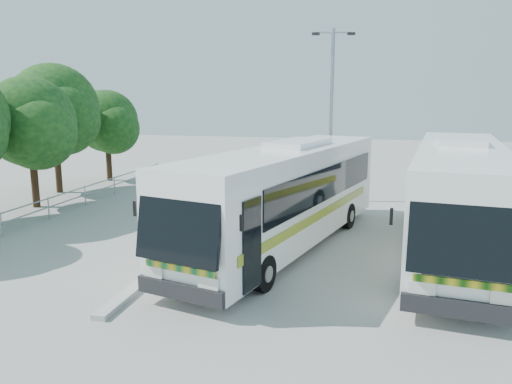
% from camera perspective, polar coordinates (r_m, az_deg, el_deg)
% --- Properties ---
extents(ground, '(100.00, 100.00, 0.00)m').
position_cam_1_polar(ground, '(17.76, -1.14, -7.16)').
color(ground, '#9F9F9A').
rests_on(ground, ground).
extents(kerb_divider, '(0.40, 16.00, 0.15)m').
position_cam_1_polar(kerb_divider, '(20.21, -6.10, -4.75)').
color(kerb_divider, '#B2B2AD').
rests_on(kerb_divider, ground).
extents(railing, '(0.06, 22.00, 1.00)m').
position_cam_1_polar(railing, '(25.25, -21.35, -0.73)').
color(railing, gray).
rests_on(railing, ground).
extents(tree_far_c, '(4.97, 4.69, 6.49)m').
position_cam_1_polar(tree_far_c, '(26.96, -24.32, 7.30)').
color(tree_far_c, '#382314').
rests_on(tree_far_c, ground).
extents(tree_far_d, '(5.62, 5.30, 7.33)m').
position_cam_1_polar(tree_far_d, '(30.63, -22.00, 8.84)').
color(tree_far_d, '#382314').
rests_on(tree_far_d, ground).
extents(tree_far_e, '(4.54, 4.28, 5.92)m').
position_cam_1_polar(tree_far_e, '(34.11, -16.60, 7.74)').
color(tree_far_e, '#382314').
rests_on(tree_far_e, ground).
extents(coach_main, '(5.91, 13.42, 3.66)m').
position_cam_1_polar(coach_main, '(18.15, 3.42, -0.23)').
color(coach_main, white).
rests_on(coach_main, ground).
extents(coach_adjacent, '(4.51, 13.94, 3.80)m').
position_cam_1_polar(coach_adjacent, '(18.96, 22.15, -0.31)').
color(coach_adjacent, white).
rests_on(coach_adjacent, ground).
extents(lamppost, '(2.16, 0.60, 8.86)m').
position_cam_1_polar(lamppost, '(26.39, 8.61, 9.45)').
color(lamppost, '#989BA1').
rests_on(lamppost, ground).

